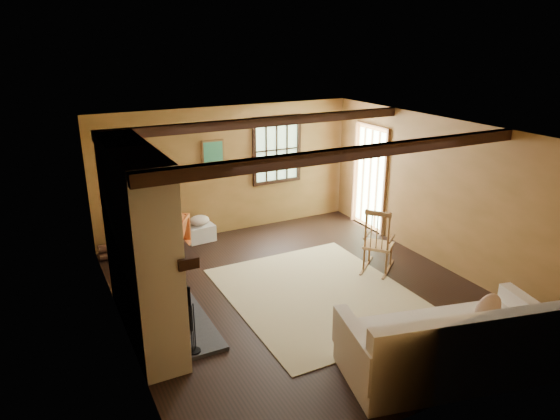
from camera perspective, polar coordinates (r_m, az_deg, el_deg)
ground at (r=7.50m, az=2.27°, el=-9.25°), size 5.50×5.50×0.00m
room_envelope at (r=7.19m, az=2.97°, el=3.56°), size 5.02×5.52×2.44m
fireplace at (r=6.32m, az=-15.54°, el=-4.52°), size 1.02×2.30×2.40m
rug at (r=7.43m, az=4.40°, el=-9.53°), size 2.50×3.00×0.01m
rocking_chair at (r=8.11m, az=11.14°, el=-3.85°), size 0.84×0.79×1.05m
sofa at (r=5.99m, az=18.86°, el=-14.67°), size 2.49×1.52×0.94m
firewood_pile at (r=8.95m, az=-17.62°, el=-4.30°), size 0.75×0.14×0.27m
laundry_basket at (r=9.32m, az=-9.13°, el=-2.57°), size 0.53×0.42×0.30m
basket_pillow at (r=9.23m, az=-9.21°, el=-1.17°), size 0.46×0.42×0.18m
armchair at (r=8.72m, az=-13.17°, el=-3.05°), size 1.03×1.02×0.69m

